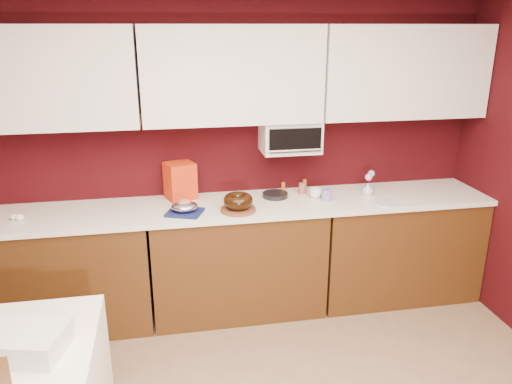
{
  "coord_description": "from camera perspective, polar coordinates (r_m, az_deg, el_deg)",
  "views": [
    {
      "loc": [
        -0.51,
        -1.6,
        2.19
      ],
      "look_at": [
        0.13,
        1.84,
        1.02
      ],
      "focal_mm": 35.0,
      "sensor_mm": 36.0,
      "label": 1
    }
  ],
  "objects": [
    {
      "name": "blue_jar",
      "position": [
        3.9,
        8.08,
        -0.34
      ],
      "size": [
        0.08,
        0.08,
        0.09
      ],
      "primitive_type": "cylinder",
      "rotation": [
        0.0,
        0.0,
        -0.1
      ],
      "color": "navy",
      "rests_on": "countertop"
    },
    {
      "name": "amber_bottle",
      "position": [
        4.03,
        3.12,
        0.49
      ],
      "size": [
        0.03,
        0.03,
        0.09
      ],
      "primitive_type": "cylinder",
      "rotation": [
        0.0,
        0.0,
        0.04
      ],
      "color": "#95561B",
      "rests_on": "countertop"
    },
    {
      "name": "wall_back",
      "position": [
        3.99,
        -2.94,
        4.86
      ],
      "size": [
        4.0,
        0.02,
        2.5
      ],
      "primitive_type": "cube",
      "color": "#33060A",
      "rests_on": "floor"
    },
    {
      "name": "toaster_oven_handle",
      "position": [
        3.76,
        4.53,
        4.76
      ],
      "size": [
        0.42,
        0.02,
        0.02
      ],
      "primitive_type": "cylinder",
      "rotation": [
        0.0,
        1.57,
        0.0
      ],
      "color": "silver",
      "rests_on": "toaster_oven"
    },
    {
      "name": "upper_cabinet_center",
      "position": [
        3.73,
        -2.75,
        13.25
      ],
      "size": [
        1.31,
        0.33,
        0.7
      ],
      "primitive_type": "cube",
      "color": "white",
      "rests_on": "wall_back"
    },
    {
      "name": "base_cabinet_left",
      "position": [
        4.04,
        -21.43,
        -8.74
      ],
      "size": [
        1.31,
        0.58,
        0.86
      ],
      "primitive_type": "cube",
      "color": "#48290E",
      "rests_on": "floor"
    },
    {
      "name": "coffee_mug",
      "position": [
        3.95,
        6.82,
        0.0
      ],
      "size": [
        0.12,
        0.12,
        0.09
      ],
      "primitive_type": "imported",
      "rotation": [
        0.0,
        0.0,
        0.63
      ],
      "color": "white",
      "rests_on": "countertop"
    },
    {
      "name": "toaster_oven",
      "position": [
        3.91,
        3.9,
        6.43
      ],
      "size": [
        0.45,
        0.3,
        0.25
      ],
      "primitive_type": "cube",
      "color": "white",
      "rests_on": "upper_cabinet_center"
    },
    {
      "name": "dark_pan",
      "position": [
        3.95,
        2.2,
        -0.34
      ],
      "size": [
        0.23,
        0.23,
        0.03
      ],
      "primitive_type": "cylinder",
      "rotation": [
        0.0,
        0.0,
        -0.16
      ],
      "color": "black",
      "rests_on": "countertop"
    },
    {
      "name": "upper_cabinet_left",
      "position": [
        3.79,
        -23.6,
        11.85
      ],
      "size": [
        1.31,
        0.33,
        0.7
      ],
      "primitive_type": "cube",
      "color": "white",
      "rests_on": "wall_back"
    },
    {
      "name": "amber_bottle_tall",
      "position": [
        4.07,
        5.57,
        0.71
      ],
      "size": [
        0.04,
        0.04,
        0.11
      ],
      "primitive_type": "cylinder",
      "rotation": [
        0.0,
        0.0,
        -0.36
      ],
      "color": "brown",
      "rests_on": "countertop"
    },
    {
      "name": "cake_base",
      "position": [
        3.65,
        -2.04,
        -2.03
      ],
      "size": [
        0.32,
        0.32,
        0.02
      ],
      "primitive_type": "cylinder",
      "rotation": [
        0.0,
        0.0,
        -0.28
      ],
      "color": "brown",
      "rests_on": "countertop"
    },
    {
      "name": "upper_cabinet_right",
      "position": [
        4.13,
        16.4,
        13.06
      ],
      "size": [
        1.31,
        0.33,
        0.7
      ],
      "primitive_type": "cube",
      "color": "white",
      "rests_on": "wall_back"
    },
    {
      "name": "foil_ham_nest",
      "position": [
        3.62,
        -8.18,
        -1.64
      ],
      "size": [
        0.21,
        0.18,
        0.07
      ],
      "primitive_type": "ellipsoid",
      "rotation": [
        0.0,
        0.0,
        0.09
      ],
      "color": "silver",
      "rests_on": "navy_towel"
    },
    {
      "name": "egg_left",
      "position": [
        3.87,
        -25.94,
        -2.57
      ],
      "size": [
        0.07,
        0.06,
        0.04
      ],
      "primitive_type": "ellipsoid",
      "rotation": [
        0.0,
        0.0,
        0.35
      ],
      "color": "silver",
      "rests_on": "countertop"
    },
    {
      "name": "roasted_ham",
      "position": [
        3.61,
        -8.19,
        -1.27
      ],
      "size": [
        0.1,
        0.08,
        0.06
      ],
      "primitive_type": "ellipsoid",
      "rotation": [
        0.0,
        0.0,
        0.01
      ],
      "color": "#BF6957",
      "rests_on": "foil_ham_nest"
    },
    {
      "name": "newspaper_stack",
      "position": [
        2.62,
        -24.64,
        -15.33
      ],
      "size": [
        0.38,
        0.34,
        0.12
      ],
      "primitive_type": "cube",
      "rotation": [
        0.0,
        0.0,
        -0.25
      ],
      "color": "silver",
      "rests_on": "dining_table"
    },
    {
      "name": "toaster_oven_door",
      "position": [
        3.76,
        4.5,
        5.92
      ],
      "size": [
        0.4,
        0.02,
        0.18
      ],
      "primitive_type": "cube",
      "color": "black",
      "rests_on": "toaster_oven"
    },
    {
      "name": "base_cabinet_right",
      "position": [
        4.36,
        15.55,
        -6.03
      ],
      "size": [
        1.31,
        0.58,
        0.86
      ],
      "primitive_type": "cube",
      "color": "#48290E",
      "rests_on": "floor"
    },
    {
      "name": "countertop",
      "position": [
        3.81,
        -2.22,
        -1.64
      ],
      "size": [
        4.0,
        0.62,
        0.04
      ],
      "primitive_type": "cube",
      "color": "white",
      "rests_on": "base_cabinet_center"
    },
    {
      "name": "egg_right",
      "position": [
        3.84,
        -25.38,
        -2.65
      ],
      "size": [
        0.07,
        0.05,
        0.05
      ],
      "primitive_type": "ellipsoid",
      "rotation": [
        0.0,
        0.0,
        0.18
      ],
      "color": "white",
      "rests_on": "countertop"
    },
    {
      "name": "navy_towel",
      "position": [
        3.64,
        -8.14,
        -2.32
      ],
      "size": [
        0.3,
        0.28,
        0.02
      ],
      "primitive_type": "cube",
      "rotation": [
        0.0,
        0.0,
        -0.37
      ],
      "color": "#151C51",
      "rests_on": "countertop"
    },
    {
      "name": "flower_vase",
      "position": [
        4.08,
        12.65,
        0.39
      ],
      "size": [
        0.09,
        0.09,
        0.11
      ],
      "primitive_type": "imported",
      "rotation": [
        0.0,
        0.0,
        0.4
      ],
      "color": "silver",
      "rests_on": "countertop"
    },
    {
      "name": "flower_pink",
      "position": [
        4.05,
        12.75,
        1.67
      ],
      "size": [
        0.06,
        0.06,
        0.06
      ],
      "primitive_type": "sphere",
      "color": "pink",
      "rests_on": "flower_vase"
    },
    {
      "name": "bundt_cake",
      "position": [
        3.62,
        -2.06,
        -1.02
      ],
      "size": [
        0.28,
        0.28,
        0.09
      ],
      "primitive_type": "torus",
      "rotation": [
        0.0,
        0.0,
        -0.36
      ],
      "color": "black",
      "rests_on": "cake_base"
    },
    {
      "name": "paper_cup",
      "position": [
        4.04,
        5.31,
        0.41
      ],
      "size": [
        0.06,
        0.06,
        0.08
      ],
      "primitive_type": "cylinder",
      "rotation": [
        0.0,
        0.0,
        0.0
      ],
      "color": "brown",
      "rests_on": "countertop"
    },
    {
      "name": "pandoro_box",
      "position": [
        3.92,
        -8.66,
        1.29
      ],
      "size": [
        0.26,
        0.25,
        0.29
      ],
      "primitive_type": "cube",
      "rotation": [
        0.0,
        0.0,
        0.35
      ],
      "color": "#B0130B",
      "rests_on": "countertop"
    },
    {
      "name": "base_cabinet_center",
      "position": [
        3.99,
        -2.14,
        -7.72
      ],
      "size": [
        1.31,
        0.58,
        0.86
      ],
      "primitive_type": "cube",
      "color": "#48290E",
      "rests_on": "floor"
    },
    {
      "name": "flower_blue",
      "position": [
        4.08,
        13.05,
        2.07
      ],
      "size": [
        0.05,
        0.05,
        0.05
      ],
      "primitive_type": "sphere",
      "color": "#839AD3",
      "rests_on": "flower_vase"
    },
    {
      "name": "china_plate",
      "position": [
        3.93,
        14.91,
        -1.23
      ],
      "size": [
        0.23,
        0.23,
        0.01
      ],
      "primitive_type": "cylinder",
      "rotation": [
        0.0,
        0.0,
        0.18
      ],
      "color": "silver",
      "rests_on": "countertop"
    }
  ]
}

